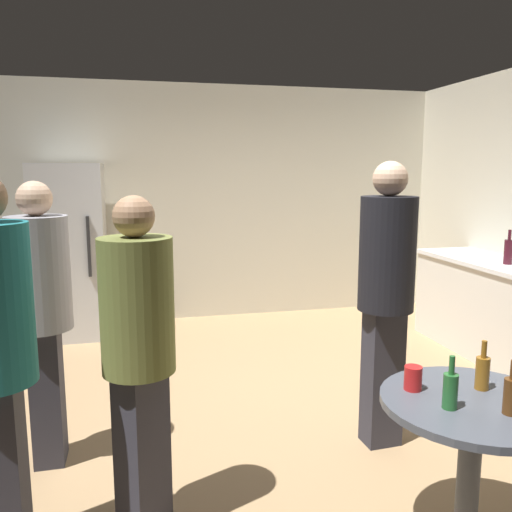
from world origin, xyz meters
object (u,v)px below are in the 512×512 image
plastic_cup_red (413,378)px  foreground_table (472,423)px  wine_bottle_on_counter (508,251)px  person_in_black_shirt (386,283)px  person_in_gray_shirt (41,303)px  beer_bottle_amber (482,372)px  person_in_olive_shirt (138,341)px  refrigerator (71,251)px  beer_bottle_brown (511,395)px  beer_bottle_green (450,389)px

plastic_cup_red → foreground_table: bearing=-38.2°
wine_bottle_on_counter → person_in_black_shirt: size_ratio=0.17×
foreground_table → person_in_gray_shirt: bearing=147.6°
plastic_cup_red → beer_bottle_amber: bearing=-12.0°
beer_bottle_amber → wine_bottle_on_counter: bearing=49.3°
person_in_gray_shirt → person_in_olive_shirt: (0.53, -0.72, -0.03)m
plastic_cup_red → person_in_gray_shirt: (-1.75, 1.08, 0.19)m
person_in_gray_shirt → foreground_table: bearing=-32.8°
refrigerator → beer_bottle_brown: 4.47m
beer_bottle_green → person_in_olive_shirt: person_in_olive_shirt is taller
refrigerator → wine_bottle_on_counter: bearing=-23.4°
beer_bottle_amber → person_in_black_shirt: size_ratio=0.13×
beer_bottle_amber → beer_bottle_green: size_ratio=1.00×
refrigerator → beer_bottle_green: refrigerator is taller
person_in_gray_shirt → person_in_black_shirt: (2.02, -0.25, 0.07)m
wine_bottle_on_counter → beer_bottle_amber: bearing=-130.7°
refrigerator → beer_bottle_green: 4.29m
refrigerator → beer_bottle_green: (1.92, -3.83, -0.08)m
beer_bottle_brown → person_in_gray_shirt: (-2.01, 1.39, 0.16)m
beer_bottle_brown → person_in_black_shirt: 1.16m
beer_bottle_brown → person_in_olive_shirt: bearing=155.7°
refrigerator → person_in_black_shirt: 3.52m
wine_bottle_on_counter → foreground_table: (-1.82, -2.09, -0.39)m
beer_bottle_brown → person_in_olive_shirt: person_in_olive_shirt is taller
wine_bottle_on_counter → plastic_cup_red: 2.81m
foreground_table → beer_bottle_green: beer_bottle_green is taller
person_in_olive_shirt → person_in_black_shirt: (1.49, 0.47, 0.11)m
beer_bottle_amber → beer_bottle_green: bearing=-151.1°
plastic_cup_red → person_in_olive_shirt: person_in_olive_shirt is taller
foreground_table → beer_bottle_amber: bearing=41.7°
beer_bottle_brown → plastic_cup_red: (-0.26, 0.31, -0.03)m
wine_bottle_on_counter → person_in_black_shirt: bearing=-147.8°
foreground_table → person_in_black_shirt: bearing=85.8°
refrigerator → beer_bottle_amber: 4.28m
refrigerator → wine_bottle_on_counter: 4.25m
refrigerator → person_in_black_shirt: bearing=-52.5°
beer_bottle_brown → person_in_gray_shirt: size_ratio=0.14×
refrigerator → beer_bottle_green: size_ratio=7.83×
beer_bottle_brown → person_in_black_shirt: person_in_black_shirt is taller
foreground_table → person_in_olive_shirt: 1.54m
foreground_table → beer_bottle_brown: size_ratio=3.48×
beer_bottle_green → person_in_gray_shirt: person_in_gray_shirt is taller
beer_bottle_brown → person_in_gray_shirt: person_in_gray_shirt is taller
refrigerator → person_in_olive_shirt: size_ratio=1.11×
beer_bottle_green → plastic_cup_red: size_ratio=2.09×
person_in_olive_shirt → person_in_black_shirt: bearing=64.2°
plastic_cup_red → person_in_gray_shirt: size_ratio=0.07×
beer_bottle_amber → person_in_black_shirt: person_in_black_shirt is taller
person_in_olive_shirt → person_in_black_shirt: 1.56m
beer_bottle_amber → beer_bottle_green: same height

